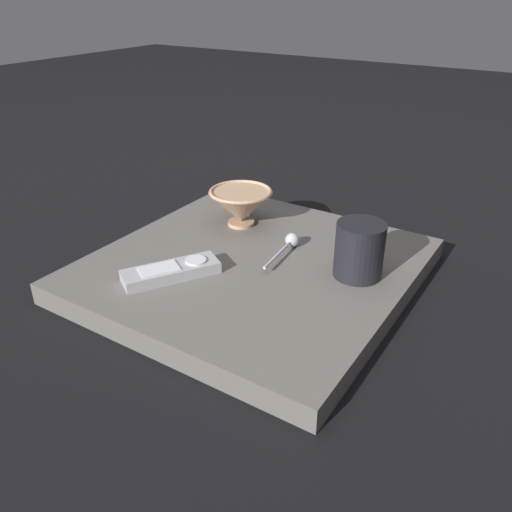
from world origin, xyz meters
TOP-DOWN VIEW (x-y plane):
  - ground_plane at (0.00, 0.00)m, footprint 6.00×6.00m
  - table at (0.00, 0.00)m, footprint 0.57×0.58m
  - cereal_bowl at (-0.11, 0.12)m, footprint 0.14×0.14m
  - coffee_mug at (0.19, 0.06)m, footprint 0.09×0.09m
  - teaspoon at (0.03, 0.08)m, footprint 0.03×0.14m
  - tv_remote_near at (-0.09, -0.13)m, footprint 0.14×0.18m

SIDE VIEW (x-z plane):
  - ground_plane at x=0.00m, z-range 0.00..0.00m
  - table at x=0.00m, z-range 0.00..0.04m
  - tv_remote_near at x=-0.09m, z-range 0.04..0.06m
  - teaspoon at x=0.03m, z-range 0.04..0.07m
  - cereal_bowl at x=-0.11m, z-range 0.05..0.13m
  - coffee_mug at x=0.19m, z-range 0.04..0.14m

